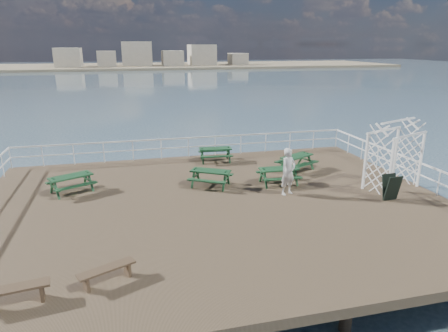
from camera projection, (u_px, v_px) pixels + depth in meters
ground at (217, 207)px, 15.47m from camera, size 18.00×14.00×0.30m
sea_backdrop at (167, 63)px, 142.89m from camera, size 300.00×300.00×9.20m
railing at (202, 163)px, 17.54m from camera, size 17.77×13.76×1.10m
picnic_table_a at (71, 180)px, 16.42m from camera, size 2.11×1.97×0.82m
picnic_table_b at (215, 152)px, 20.81m from camera, size 1.77×1.47×0.81m
picnic_table_c at (297, 160)px, 19.32m from camera, size 2.16×2.02×0.84m
picnic_table_d at (211, 175)px, 17.12m from camera, size 2.13×2.01×0.81m
picnic_table_e at (279, 172)px, 17.41m from camera, size 1.70×1.38×0.82m
flat_bench_near at (107, 271)px, 10.21m from camera, size 1.49×0.94×0.43m
flat_bench_far at (13, 292)px, 9.31m from camera, size 1.66×0.62×0.47m
trellis_arbor at (394, 158)px, 16.72m from camera, size 2.66×2.03×2.94m
sandwich_board at (391, 188)px, 15.60m from camera, size 0.67×0.52×1.04m
person at (288, 172)px, 16.09m from camera, size 0.82×0.69×1.93m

